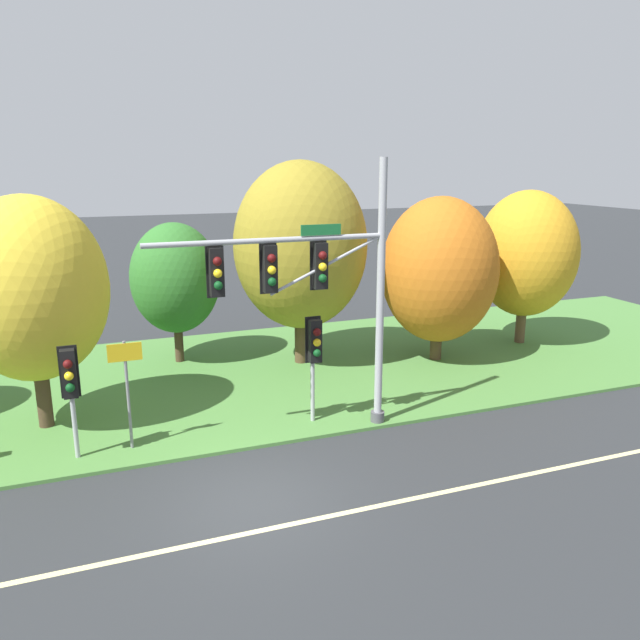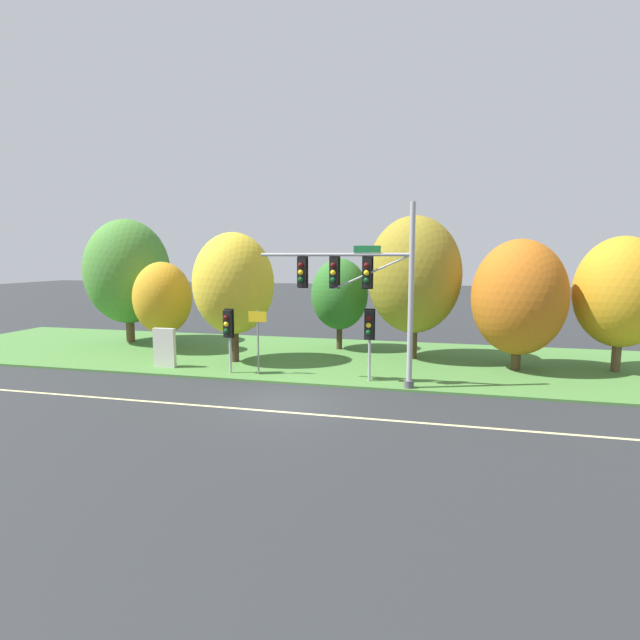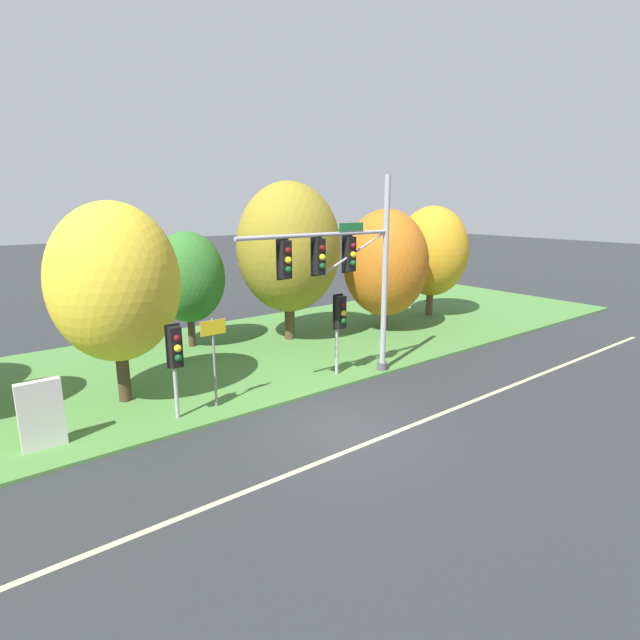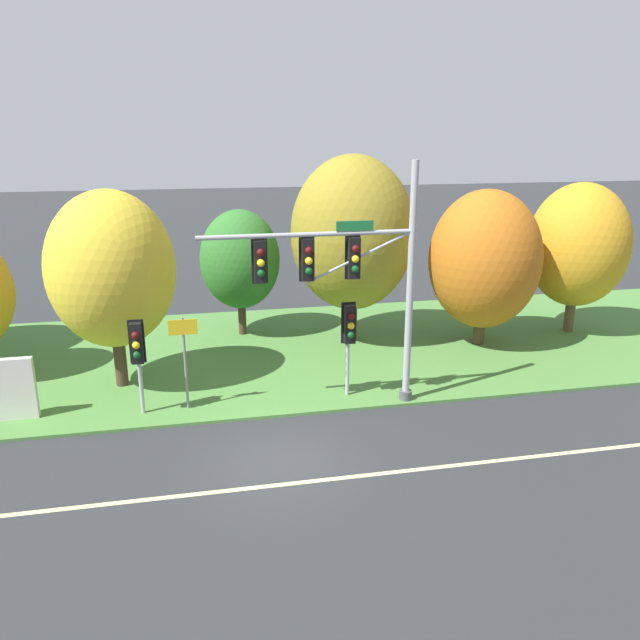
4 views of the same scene
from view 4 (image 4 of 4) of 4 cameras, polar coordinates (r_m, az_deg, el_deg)
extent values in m
plane|color=#282B2D|center=(16.94, -3.56, -12.64)|extent=(160.00, 160.00, 0.00)
cube|color=beige|center=(15.91, -2.92, -14.74)|extent=(36.00, 0.16, 0.01)
cube|color=#477A38|center=(24.38, -6.35, -3.02)|extent=(48.00, 11.50, 0.10)
cylinder|color=#9EA0A5|center=(19.09, 8.25, 3.08)|extent=(0.22, 0.22, 7.45)
cylinder|color=#4C4C51|center=(20.25, 7.82, -6.79)|extent=(0.40, 0.40, 0.30)
cylinder|color=#9EA0A5|center=(17.94, -1.15, 7.81)|extent=(6.31, 0.14, 0.14)
cylinder|color=#9EA0A5|center=(18.41, 3.72, 5.81)|extent=(3.19, 0.08, 1.47)
cube|color=black|center=(18.36, 3.12, 5.69)|extent=(0.34, 0.28, 1.22)
cube|color=black|center=(18.51, 2.99, 5.79)|extent=(0.46, 0.04, 1.34)
sphere|color=#4C0C0C|center=(18.14, 3.27, 6.51)|extent=(0.22, 0.22, 0.22)
sphere|color=yellow|center=(18.19, 3.26, 5.59)|extent=(0.22, 0.22, 0.22)
sphere|color=#0C4219|center=(18.26, 3.24, 4.66)|extent=(0.22, 0.22, 0.22)
cube|color=black|center=(18.07, -1.13, 5.53)|extent=(0.34, 0.28, 1.22)
cube|color=black|center=(18.22, -1.23, 5.63)|extent=(0.46, 0.04, 1.34)
sphere|color=#4C0C0C|center=(17.84, -1.03, 6.36)|extent=(0.22, 0.22, 0.22)
sphere|color=yellow|center=(17.90, -1.03, 5.42)|extent=(0.22, 0.22, 0.22)
sphere|color=#0C4219|center=(17.96, -1.02, 4.48)|extent=(0.22, 0.22, 0.22)
cube|color=black|center=(17.87, -5.50, 5.32)|extent=(0.34, 0.28, 1.22)
cube|color=black|center=(18.03, -5.55, 5.43)|extent=(0.46, 0.04, 1.34)
sphere|color=#4C0C0C|center=(17.64, -5.46, 6.16)|extent=(0.22, 0.22, 0.22)
sphere|color=yellow|center=(17.70, -5.43, 5.21)|extent=(0.22, 0.22, 0.22)
sphere|color=#0C4219|center=(17.76, -5.41, 4.26)|extent=(0.22, 0.22, 0.22)
cube|color=#196B33|center=(18.15, 3.20, 8.60)|extent=(1.10, 0.04, 0.28)
cylinder|color=#9EA0A5|center=(19.41, -16.17, -4.30)|extent=(0.12, 0.12, 2.87)
cube|color=black|center=(18.93, -16.43, -2.05)|extent=(0.34, 0.28, 1.22)
cube|color=black|center=(19.08, -16.40, -1.89)|extent=(0.46, 0.04, 1.34)
sphere|color=#4C0C0C|center=(18.67, -16.55, -1.35)|extent=(0.22, 0.22, 0.22)
sphere|color=yellow|center=(18.76, -16.47, -2.22)|extent=(0.22, 0.22, 0.22)
sphere|color=#0C4219|center=(18.86, -16.39, -3.08)|extent=(0.22, 0.22, 0.22)
cylinder|color=#9EA0A5|center=(19.90, 2.54, -2.83)|extent=(0.12, 0.12, 3.03)
cube|color=black|center=(19.41, 2.72, -0.38)|extent=(0.34, 0.28, 1.22)
cube|color=black|center=(19.56, 2.61, -0.24)|extent=(0.46, 0.04, 1.34)
sphere|color=#4C0C0C|center=(19.16, 2.87, 0.32)|extent=(0.22, 0.22, 0.22)
sphere|color=yellow|center=(19.24, 2.85, -0.54)|extent=(0.22, 0.22, 0.22)
sphere|color=#0C4219|center=(19.34, 2.84, -1.38)|extent=(0.22, 0.22, 0.22)
cylinder|color=slate|center=(19.38, -12.21, -3.94)|extent=(0.08, 0.08, 2.93)
cube|color=gold|center=(18.97, -12.43, -0.64)|extent=(0.85, 0.03, 0.47)
cylinder|color=#423021|center=(21.75, -17.92, -2.15)|extent=(0.41, 0.41, 2.86)
ellipsoid|color=gold|center=(21.08, -18.55, 4.41)|extent=(4.07, 4.07, 5.08)
cylinder|color=#423021|center=(26.22, -7.16, 1.14)|extent=(0.32, 0.32, 2.29)
ellipsoid|color=#2D6B28|center=(25.74, -7.33, 5.52)|extent=(3.25, 3.25, 4.06)
cylinder|color=#4C3823|center=(25.16, 2.88, 1.49)|extent=(0.48, 0.48, 3.06)
ellipsoid|color=olive|center=(24.55, 2.98, 7.93)|extent=(4.83, 4.83, 6.03)
cylinder|color=#4C3823|center=(25.63, 14.43, 0.30)|extent=(0.43, 0.43, 2.25)
ellipsoid|color=#B76019|center=(25.08, 14.82, 5.37)|extent=(4.32, 4.32, 5.39)
cylinder|color=brown|center=(28.40, 21.98, 1.57)|extent=(0.41, 0.41, 2.59)
ellipsoid|color=#C68C1E|center=(27.91, 22.53, 6.35)|extent=(4.07, 4.07, 5.09)
cube|color=beige|center=(20.55, -26.03, -5.67)|extent=(1.10, 0.24, 1.90)
cube|color=#4C4C51|center=(20.99, -26.78, -7.98)|extent=(0.10, 0.20, 0.10)
cube|color=#4C4C51|center=(20.79, -24.64, -7.93)|extent=(0.10, 0.20, 0.10)
camera|label=1|loc=(2.70, -36.05, -7.15)|focal=35.00mm
camera|label=2|loc=(8.66, 91.55, -21.47)|focal=28.00mm
camera|label=3|loc=(8.41, -68.63, -6.49)|focal=28.00mm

